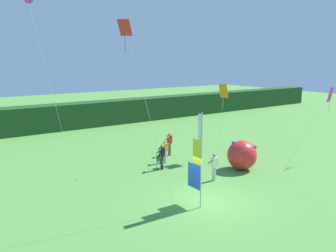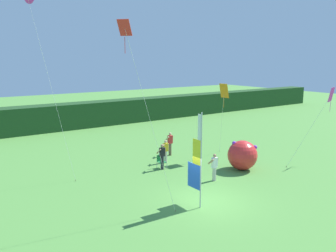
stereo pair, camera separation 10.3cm
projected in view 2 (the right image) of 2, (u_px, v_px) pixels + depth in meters
ground_plane at (205, 202)px, 17.85m from camera, size 120.00×120.00×0.00m
distant_treeline at (60, 117)px, 35.95m from camera, size 80.00×2.40×2.64m
banner_flag at (197, 162)px, 17.00m from camera, size 0.06×1.03×4.75m
person_near_banner at (166, 151)px, 24.50m from camera, size 0.55×0.48×1.62m
person_mid_field at (170, 143)px, 26.35m from camera, size 0.55×0.48×1.76m
person_far_left at (214, 166)px, 20.84m from camera, size 0.55×0.48×1.66m
person_far_right at (162, 156)px, 22.99m from camera, size 0.55×0.48×1.70m
inflatable_balloon at (242, 155)px, 22.93m from camera, size 1.96×1.96×1.96m
folding_chair at (161, 161)px, 23.35m from camera, size 0.51×0.51×0.89m
kite_red_diamond_0 at (128, 42)px, 15.05m from camera, size 2.30×1.45×8.87m
kite_orange_diamond_2 at (224, 93)px, 25.17m from camera, size 1.12×1.69×5.48m
kite_magenta_diamond_3 at (330, 97)px, 24.47m from camera, size 4.27×0.71×5.26m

